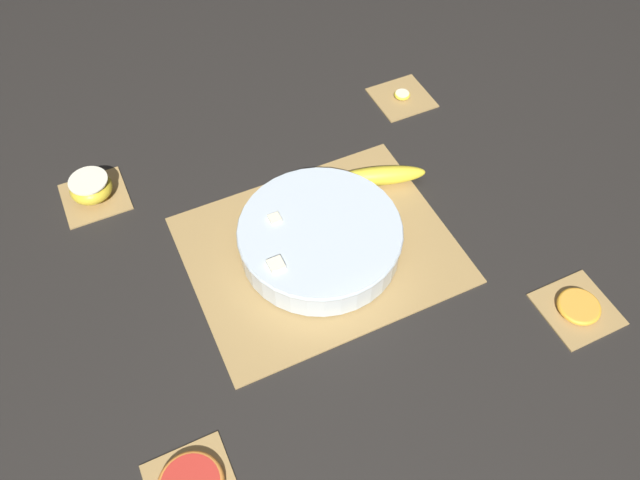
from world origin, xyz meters
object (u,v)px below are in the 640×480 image
object	(u,v)px
apple_half	(91,188)
banana_coin_single	(402,95)
fruit_salad_bowl	(320,236)
orange_slice_whole	(579,306)
whole_banana	(380,176)

from	to	relation	value
apple_half	banana_coin_single	bearing A→B (deg)	0.00
fruit_salad_bowl	apple_half	xyz separation A→B (m)	(-0.34, 0.30, -0.01)
apple_half	orange_slice_whole	size ratio (longest dim) A/B	1.09
whole_banana	fruit_salad_bowl	bearing A→B (deg)	-151.22
fruit_salad_bowl	banana_coin_single	bearing A→B (deg)	41.21
apple_half	banana_coin_single	distance (m)	0.69
fruit_salad_bowl	apple_half	bearing A→B (deg)	138.75
whole_banana	banana_coin_single	distance (m)	0.27
orange_slice_whole	whole_banana	bearing A→B (deg)	113.14
fruit_salad_bowl	banana_coin_single	distance (m)	0.46
whole_banana	orange_slice_whole	distance (m)	0.43
whole_banana	banana_coin_single	world-z (taller)	whole_banana
fruit_salad_bowl	orange_slice_whole	size ratio (longest dim) A/B	3.99
orange_slice_whole	fruit_salad_bowl	bearing A→B (deg)	138.74
whole_banana	orange_slice_whole	size ratio (longest dim) A/B	2.47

